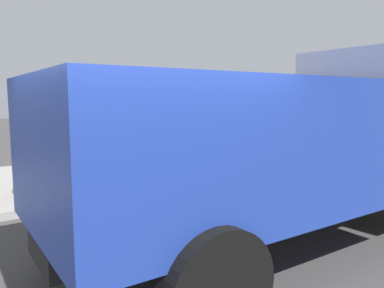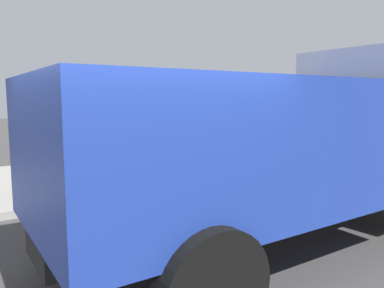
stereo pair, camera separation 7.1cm
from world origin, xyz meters
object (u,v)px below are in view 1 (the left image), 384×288
at_px(loose_tire, 49,164).
at_px(stop_sign, 189,116).
at_px(dump_truck_blue, 299,137).
at_px(fire_hydrant, 37,171).

height_order(loose_tire, stop_sign, stop_sign).
distance_m(loose_tire, dump_truck_blue, 5.22).
bearing_deg(stop_sign, dump_truck_blue, -101.50).
relative_size(fire_hydrant, dump_truck_blue, 0.13).
distance_m(loose_tire, stop_sign, 3.44).
xyz_separation_m(loose_tire, dump_truck_blue, (2.44, -4.54, 0.83)).
bearing_deg(loose_tire, dump_truck_blue, -61.73).
bearing_deg(dump_truck_blue, loose_tire, 118.27).
relative_size(loose_tire, dump_truck_blue, 0.18).
distance_m(fire_hydrant, dump_truck_blue, 5.50).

